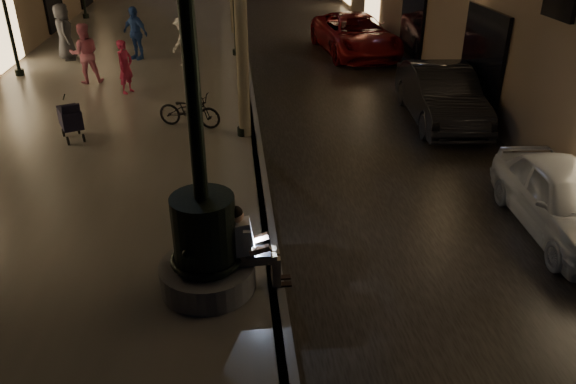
{
  "coord_description": "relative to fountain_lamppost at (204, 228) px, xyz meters",
  "views": [
    {
      "loc": [
        -0.51,
        -4.82,
        5.3
      ],
      "look_at": [
        0.29,
        3.0,
        1.19
      ],
      "focal_mm": 35.0,
      "sensor_mm": 36.0,
      "label": 1
    }
  ],
  "objects": [
    {
      "name": "ground",
      "position": [
        1.0,
        13.0,
        -1.21
      ],
      "size": [
        120.0,
        120.0,
        0.0
      ],
      "primitive_type": "plane",
      "color": "black",
      "rests_on": "ground"
    },
    {
      "name": "cobble_lane",
      "position": [
        4.0,
        13.0,
        -1.2
      ],
      "size": [
        6.0,
        45.0,
        0.02
      ],
      "primitive_type": "cube",
      "color": "black",
      "rests_on": "ground"
    },
    {
      "name": "promenade",
      "position": [
        -3.0,
        13.0,
        -1.11
      ],
      "size": [
        8.0,
        45.0,
        0.2
      ],
      "primitive_type": "cube",
      "color": "#625E56",
      "rests_on": "ground"
    },
    {
      "name": "curb_strip",
      "position": [
        1.0,
        13.0,
        -1.11
      ],
      "size": [
        0.25,
        45.0,
        0.2
      ],
      "primitive_type": "cube",
      "color": "#59595B",
      "rests_on": "ground"
    },
    {
      "name": "fountain_lamppost",
      "position": [
        0.0,
        0.0,
        0.0
      ],
      "size": [
        1.4,
        1.4,
        5.21
      ],
      "color": "#59595B",
      "rests_on": "promenade"
    },
    {
      "name": "seated_man_laptop",
      "position": [
        0.61,
        0.0,
        -0.31
      ],
      "size": [
        0.96,
        0.33,
        1.33
      ],
      "color": "gray",
      "rests_on": "promenade"
    },
    {
      "name": "lamp_curb_a",
      "position": [
        0.7,
        6.0,
        2.02
      ],
      "size": [
        0.36,
        0.36,
        4.81
      ],
      "color": "black",
      "rests_on": "promenade"
    },
    {
      "name": "stroller",
      "position": [
        -3.34,
        6.13,
        -0.47
      ],
      "size": [
        0.71,
        1.04,
        1.07
      ],
      "rotation": [
        0.0,
        0.0,
        0.42
      ],
      "color": "black",
      "rests_on": "promenade"
    },
    {
      "name": "car_front",
      "position": [
        6.2,
        1.29,
        -0.58
      ],
      "size": [
        1.69,
        3.78,
        1.26
      ],
      "primitive_type": "imported",
      "rotation": [
        0.0,
        0.0,
        -0.05
      ],
      "color": "#A6A9AE",
      "rests_on": "ground"
    },
    {
      "name": "car_second",
      "position": [
        5.96,
        6.99,
        -0.48
      ],
      "size": [
        1.86,
        4.52,
        1.46
      ],
      "primitive_type": "imported",
      "rotation": [
        0.0,
        0.0,
        -0.07
      ],
      "color": "black",
      "rests_on": "ground"
    },
    {
      "name": "car_third",
      "position": [
        5.23,
        14.45,
        -0.47
      ],
      "size": [
        2.92,
        5.5,
        1.47
      ],
      "primitive_type": "imported",
      "rotation": [
        0.0,
        0.0,
        0.09
      ],
      "color": "maroon",
      "rests_on": "ground"
    },
    {
      "name": "pedestrian_red",
      "position": [
        -2.59,
        9.76,
        -0.24
      ],
      "size": [
        0.6,
        0.67,
        1.54
      ],
      "primitive_type": "imported",
      "rotation": [
        0.0,
        0.0,
        1.05
      ],
      "color": "#B72448",
      "rests_on": "promenade"
    },
    {
      "name": "pedestrian_pink",
      "position": [
        -3.97,
        10.94,
        -0.1
      ],
      "size": [
        1.02,
        0.87,
        1.82
      ],
      "primitive_type": "imported",
      "rotation": [
        0.0,
        0.0,
        3.37
      ],
      "color": "#CF6E88",
      "rests_on": "promenade"
    },
    {
      "name": "pedestrian_white",
      "position": [
        -1.1,
        12.77,
        -0.2
      ],
      "size": [
        1.1,
        1.2,
        1.62
      ],
      "primitive_type": "imported",
      "rotation": [
        0.0,
        0.0,
        4.09
      ],
      "color": "white",
      "rests_on": "promenade"
    },
    {
      "name": "pedestrian_blue",
      "position": [
        -2.84,
        13.8,
        -0.1
      ],
      "size": [
        1.13,
        0.99,
        1.83
      ],
      "primitive_type": "imported",
      "rotation": [
        0.0,
        0.0,
        5.65
      ],
      "color": "#26448C",
      "rests_on": "promenade"
    },
    {
      "name": "pedestrian_dark",
      "position": [
        -5.3,
        13.93,
        -0.04
      ],
      "size": [
        0.83,
        1.07,
        1.94
      ],
      "primitive_type": "imported",
      "rotation": [
        0.0,
        0.0,
        1.82
      ],
      "color": "#302F34",
      "rests_on": "promenade"
    },
    {
      "name": "bicycle",
      "position": [
        -0.61,
        6.72,
        -0.59
      ],
      "size": [
        1.72,
        1.08,
        0.85
      ],
      "primitive_type": "imported",
      "rotation": [
        0.0,
        0.0,
        1.22
      ],
      "color": "black",
      "rests_on": "promenade"
    }
  ]
}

